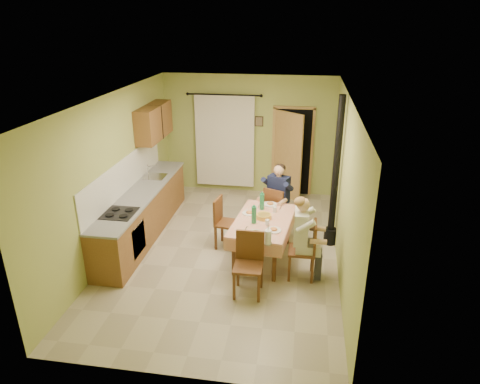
% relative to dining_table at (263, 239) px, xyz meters
% --- Properties ---
extents(floor, '(4.00, 6.00, 0.01)m').
position_rel_dining_table_xyz_m(floor, '(-0.69, 0.14, -0.38)').
color(floor, tan).
rests_on(floor, ground).
extents(room_shell, '(4.04, 6.04, 2.82)m').
position_rel_dining_table_xyz_m(room_shell, '(-0.69, 0.14, 1.44)').
color(room_shell, '#A4AF5A').
rests_on(room_shell, ground).
extents(kitchen_run, '(0.64, 3.64, 1.56)m').
position_rel_dining_table_xyz_m(kitchen_run, '(-2.40, 0.54, 0.10)').
color(kitchen_run, brown).
rests_on(kitchen_run, ground).
extents(upper_cabinets, '(0.35, 1.40, 0.70)m').
position_rel_dining_table_xyz_m(upper_cabinets, '(-2.51, 1.84, 1.57)').
color(upper_cabinets, brown).
rests_on(upper_cabinets, room_shell).
extents(curtain, '(1.70, 0.07, 2.22)m').
position_rel_dining_table_xyz_m(curtain, '(-1.24, 3.04, 0.88)').
color(curtain, black).
rests_on(curtain, ground).
extents(doorway, '(0.96, 0.57, 2.15)m').
position_rel_dining_table_xyz_m(doorway, '(0.31, 2.98, 0.67)').
color(doorway, black).
rests_on(doorway, ground).
extents(dining_table, '(1.12, 1.67, 0.76)m').
position_rel_dining_table_xyz_m(dining_table, '(0.00, 0.00, 0.00)').
color(dining_table, tan).
rests_on(dining_table, ground).
extents(tableware, '(0.73, 1.65, 0.33)m').
position_rel_dining_table_xyz_m(tableware, '(-0.01, -0.11, 0.44)').
color(tableware, white).
rests_on(tableware, dining_table).
extents(chair_far, '(0.54, 0.54, 0.97)m').
position_rel_dining_table_xyz_m(chair_far, '(0.17, 1.02, -0.09)').
color(chair_far, '#593318').
rests_on(chair_far, ground).
extents(chair_near, '(0.43, 0.43, 1.00)m').
position_rel_dining_table_xyz_m(chair_near, '(-0.11, -1.07, -0.09)').
color(chair_near, '#593318').
rests_on(chair_near, ground).
extents(chair_right, '(0.43, 0.43, 0.99)m').
position_rel_dining_table_xyz_m(chair_right, '(0.70, -0.47, -0.09)').
color(chair_right, '#593318').
rests_on(chair_right, ground).
extents(chair_left, '(0.46, 0.46, 0.96)m').
position_rel_dining_table_xyz_m(chair_left, '(-0.70, 0.31, -0.09)').
color(chair_left, '#593318').
rests_on(chair_left, ground).
extents(man_far, '(0.65, 0.60, 1.39)m').
position_rel_dining_table_xyz_m(man_far, '(0.17, 1.04, 0.50)').
color(man_far, '#141938').
rests_on(man_far, chair_far).
extents(man_right, '(0.47, 0.58, 1.39)m').
position_rel_dining_table_xyz_m(man_right, '(0.68, -0.47, 0.50)').
color(man_right, beige).
rests_on(man_right, chair_right).
extents(stove_flue, '(0.24, 0.24, 2.80)m').
position_rel_dining_table_xyz_m(stove_flue, '(1.21, 0.74, 0.64)').
color(stove_flue, black).
rests_on(stove_flue, ground).
extents(picture_back, '(0.19, 0.03, 0.23)m').
position_rel_dining_table_xyz_m(picture_back, '(-0.44, 3.11, 1.37)').
color(picture_back, black).
rests_on(picture_back, room_shell).
extents(picture_right, '(0.03, 0.31, 0.21)m').
position_rel_dining_table_xyz_m(picture_right, '(1.28, 1.34, 1.47)').
color(picture_right, brown).
rests_on(picture_right, room_shell).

